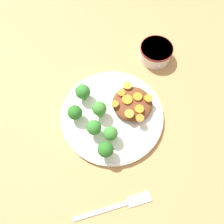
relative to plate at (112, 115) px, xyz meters
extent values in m
plane|color=tan|center=(0.00, 0.00, -0.01)|extent=(4.00, 4.00, 0.00)
cylinder|color=white|center=(0.00, 0.00, 0.00)|extent=(0.28, 0.28, 0.01)
torus|color=white|center=(0.00, 0.00, 0.00)|extent=(0.28, 0.28, 0.01)
cylinder|color=silver|center=(-0.03, -0.24, 0.01)|extent=(0.10, 0.10, 0.04)
cylinder|color=maroon|center=(-0.03, -0.24, 0.03)|extent=(0.10, 0.10, 0.01)
cylinder|color=white|center=(-0.03, -0.24, 0.03)|extent=(0.08, 0.08, 0.01)
ellipsoid|color=brown|center=(-0.04, -0.05, 0.02)|extent=(0.11, 0.11, 0.03)
cylinder|color=#759E51|center=(0.03, 0.01, 0.02)|extent=(0.02, 0.02, 0.03)
sphere|color=#3D8433|center=(0.03, 0.01, 0.04)|extent=(0.04, 0.04, 0.04)
cylinder|color=#7FA85B|center=(0.08, 0.05, 0.02)|extent=(0.01, 0.01, 0.02)
sphere|color=#286B23|center=(0.08, 0.05, 0.04)|extent=(0.04, 0.04, 0.04)
cylinder|color=#759E51|center=(0.02, 0.07, 0.02)|extent=(0.01, 0.01, 0.02)
sphere|color=#337A2D|center=(0.02, 0.07, 0.04)|extent=(0.04, 0.04, 0.04)
cylinder|color=#759E51|center=(-0.03, 0.10, 0.02)|extent=(0.01, 0.01, 0.03)
sphere|color=#286B23|center=(-0.03, 0.10, 0.04)|extent=(0.04, 0.04, 0.04)
cylinder|color=#7FA85B|center=(0.09, -0.01, 0.02)|extent=(0.02, 0.02, 0.02)
sphere|color=#337A2D|center=(0.09, -0.01, 0.04)|extent=(0.04, 0.04, 0.04)
cylinder|color=#7FA85B|center=(-0.03, 0.06, 0.02)|extent=(0.01, 0.01, 0.02)
sphere|color=#3D8433|center=(-0.03, 0.06, 0.04)|extent=(0.04, 0.04, 0.04)
cylinder|color=orange|center=(-0.01, -0.08, 0.04)|extent=(0.02, 0.02, 0.00)
cylinder|color=orange|center=(-0.05, -0.01, 0.04)|extent=(0.02, 0.02, 0.01)
cylinder|color=orange|center=(-0.02, -0.04, 0.04)|extent=(0.03, 0.03, 0.01)
cylinder|color=orange|center=(-0.04, -0.06, 0.04)|extent=(0.02, 0.02, 0.01)
cylinder|color=orange|center=(0.00, -0.02, 0.04)|extent=(0.02, 0.02, 0.01)
cylinder|color=orange|center=(-0.06, -0.03, 0.04)|extent=(0.02, 0.02, 0.00)
cylinder|color=orange|center=(-0.07, -0.07, 0.04)|extent=(0.02, 0.02, 0.00)
cylinder|color=orange|center=(0.00, -0.06, 0.04)|extent=(0.02, 0.02, 0.00)
cylinder|color=orange|center=(-0.07, -0.01, 0.04)|extent=(0.02, 0.02, 0.00)
cube|color=#B5B5B5|center=(-0.08, 0.23, -0.01)|extent=(0.11, 0.10, 0.01)
cube|color=#B5B5B5|center=(-0.15, 0.16, -0.01)|extent=(0.06, 0.06, 0.01)
camera|label=1|loc=(-0.11, 0.22, 0.55)|focal=35.00mm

